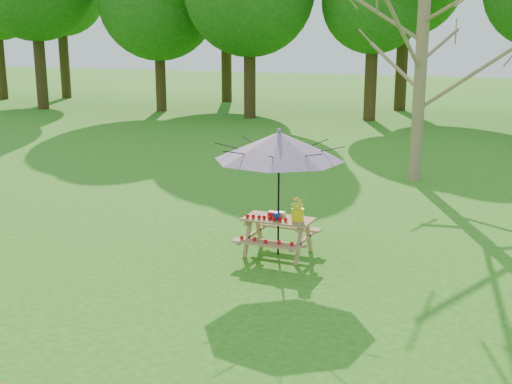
% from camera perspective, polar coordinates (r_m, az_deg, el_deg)
% --- Properties ---
extents(ground, '(120.00, 120.00, 0.00)m').
position_cam_1_polar(ground, '(10.37, -19.00, -8.40)').
color(ground, '#287215').
rests_on(ground, ground).
extents(picnic_table, '(1.20, 1.32, 0.67)m').
position_cam_1_polar(picnic_table, '(11.33, 1.98, -4.01)').
color(picnic_table, '#A86C4C').
rests_on(picnic_table, ground).
extents(patio_umbrella, '(2.73, 2.73, 2.26)m').
position_cam_1_polar(patio_umbrella, '(10.96, 2.06, 4.11)').
color(patio_umbrella, black).
rests_on(patio_umbrella, ground).
extents(produce_bins, '(0.26, 0.39, 0.13)m').
position_cam_1_polar(produce_bins, '(11.25, 1.81, -2.04)').
color(produce_bins, red).
rests_on(produce_bins, picnic_table).
extents(tomatoes_row, '(0.77, 0.13, 0.07)m').
position_cam_1_polar(tomatoes_row, '(11.12, 0.94, -2.31)').
color(tomatoes_row, red).
rests_on(tomatoes_row, picnic_table).
extents(flower_bucket, '(0.36, 0.34, 0.48)m').
position_cam_1_polar(flower_bucket, '(11.04, 3.74, -1.29)').
color(flower_bucket, yellow).
rests_on(flower_bucket, picnic_table).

